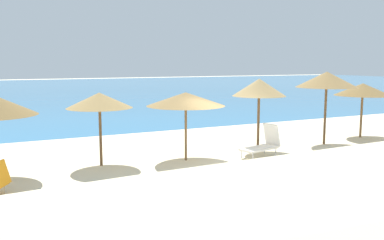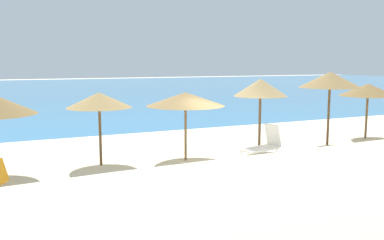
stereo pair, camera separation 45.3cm
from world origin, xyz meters
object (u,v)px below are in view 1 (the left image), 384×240
beach_umbrella_6 (259,88)px  beach_umbrella_8 (363,90)px  beach_umbrella_7 (327,80)px  beach_umbrella_5 (186,99)px  beach_umbrella_4 (99,101)px  lounge_chair_1 (263,144)px

beach_umbrella_6 → beach_umbrella_8: beach_umbrella_6 is taller
beach_umbrella_7 → beach_umbrella_5: bearing=-179.9°
beach_umbrella_5 → beach_umbrella_6: size_ratio=0.97×
beach_umbrella_5 → beach_umbrella_7: size_ratio=0.89×
beach_umbrella_4 → beach_umbrella_8: beach_umbrella_8 is taller
beach_umbrella_4 → lounge_chair_1: beach_umbrella_4 is taller
beach_umbrella_6 → lounge_chair_1: 2.14m
beach_umbrella_6 → beach_umbrella_8: (5.92, 0.41, -0.26)m
beach_umbrella_5 → lounge_chair_1: 3.30m
beach_umbrella_4 → beach_umbrella_7: 9.17m
beach_umbrella_4 → beach_umbrella_6: 5.90m
beach_umbrella_7 → beach_umbrella_8: bearing=10.6°
beach_umbrella_5 → lounge_chair_1: size_ratio=1.61×
beach_umbrella_7 → lounge_chair_1: 4.25m
beach_umbrella_7 → lounge_chair_1: bearing=-169.4°
beach_umbrella_5 → beach_umbrella_6: (3.08, 0.09, 0.31)m
beach_umbrella_7 → lounge_chair_1: (-3.56, -0.67, -2.21)m
beach_umbrella_7 → beach_umbrella_8: (2.66, 0.50, -0.50)m
beach_umbrella_5 → beach_umbrella_8: bearing=3.2°
lounge_chair_1 → beach_umbrella_8: bearing=-92.8°
beach_umbrella_8 → lounge_chair_1: beach_umbrella_8 is taller
beach_umbrella_4 → beach_umbrella_5: 2.86m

